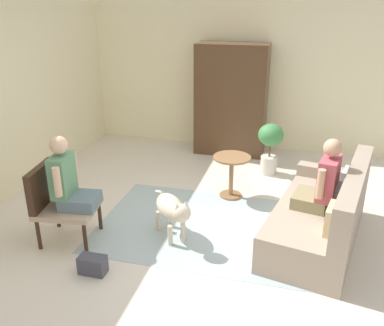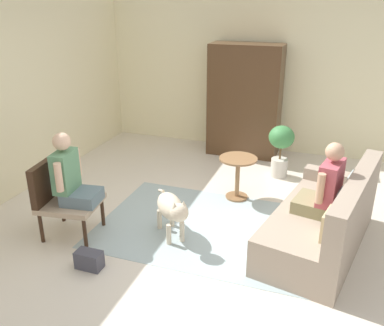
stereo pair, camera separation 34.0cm
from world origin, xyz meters
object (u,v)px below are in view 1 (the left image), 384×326
at_px(person_on_armchair, 68,180).
at_px(potted_plant, 270,143).
at_px(handbag, 93,265).
at_px(armoire_cabinet, 231,100).
at_px(couch, 323,216).
at_px(armchair, 56,199).
at_px(person_on_couch, 323,182).
at_px(round_end_table, 231,170).
at_px(dog, 172,209).

relative_size(person_on_armchair, potted_plant, 1.01).
bearing_deg(handbag, armoire_cabinet, 79.37).
height_order(couch, armoire_cabinet, armoire_cabinet).
relative_size(armchair, armoire_cabinet, 0.47).
bearing_deg(handbag, person_on_couch, 28.83).
bearing_deg(potted_plant, handbag, -116.25).
bearing_deg(person_on_armchair, potted_plant, 51.38).
bearing_deg(person_on_couch, handbag, -151.17).
distance_m(person_on_armchair, handbag, 0.97).
bearing_deg(round_end_table, person_on_armchair, -135.21).
distance_m(person_on_couch, round_end_table, 1.47).
bearing_deg(couch, person_on_armchair, -165.85).
bearing_deg(armoire_cabinet, round_end_table, -79.55).
relative_size(dog, armoire_cabinet, 0.36).
distance_m(person_on_couch, potted_plant, 1.95).
xyz_separation_m(couch, person_on_couch, (-0.05, -0.01, 0.42)).
xyz_separation_m(couch, person_on_armchair, (-2.74, -0.69, 0.43)).
bearing_deg(dog, couch, 13.32).
distance_m(couch, person_on_armchair, 2.86).
bearing_deg(round_end_table, armoire_cabinet, 100.45).
relative_size(dog, handbag, 2.50).
relative_size(person_on_couch, armoire_cabinet, 0.43).
height_order(person_on_couch, person_on_armchair, person_on_armchair).
bearing_deg(round_end_table, dog, -110.51).
xyz_separation_m(person_on_armchair, round_end_table, (1.55, 1.54, -0.35)).
bearing_deg(armoire_cabinet, dog, -92.58).
distance_m(potted_plant, armoire_cabinet, 1.21).
distance_m(person_on_armchair, armoire_cabinet, 3.54).
distance_m(couch, armoire_cabinet, 3.10).
bearing_deg(round_end_table, potted_plant, 65.29).
bearing_deg(round_end_table, couch, -35.42).
relative_size(person_on_couch, round_end_table, 1.36).
bearing_deg(potted_plant, person_on_armchair, -128.62).
relative_size(person_on_couch, potted_plant, 0.99).
bearing_deg(armchair, armoire_cabinet, 67.44).
bearing_deg(dog, person_on_couch, 13.35).
bearing_deg(armoire_cabinet, armchair, -112.56).
relative_size(couch, handbag, 7.36).
bearing_deg(dog, potted_plant, 67.64).
bearing_deg(couch, person_on_couch, -167.80).
bearing_deg(dog, handbag, -125.38).
bearing_deg(dog, armoire_cabinet, 87.42).
xyz_separation_m(potted_plant, handbag, (-1.48, -3.01, -0.41)).
height_order(armchair, person_on_armchair, person_on_armchair).
bearing_deg(couch, armoire_cabinet, 120.08).
relative_size(round_end_table, armoire_cabinet, 0.31).
relative_size(armoire_cabinet, handbag, 6.93).
relative_size(armchair, dog, 1.30).
distance_m(person_on_couch, armoire_cabinet, 3.02).
relative_size(couch, potted_plant, 2.48).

